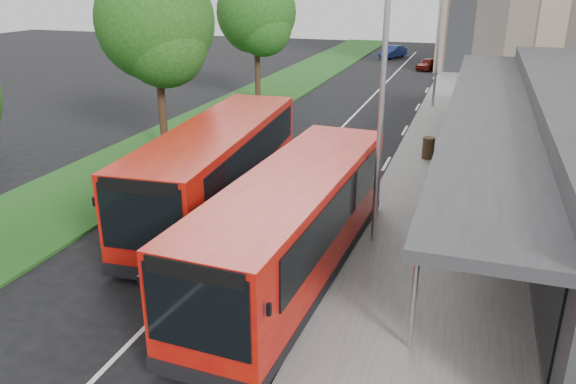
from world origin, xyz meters
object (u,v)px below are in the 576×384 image
tree_mid (156,30)px  bus_second (218,169)px  tree_far (257,18)px  lamp_post_far (438,29)px  lamp_post_near (379,89)px  car_near (428,64)px  bus_main (294,225)px  car_far (393,52)px  litter_bin (428,148)px  bollard (449,115)px

tree_mid → bus_second: size_ratio=0.77×
tree_mid → tree_far: 12.00m
lamp_post_far → lamp_post_near: bearing=-90.0°
tree_mid → car_near: bearing=71.8°
bus_main → car_far: size_ratio=2.85×
tree_far → car_near: tree_far is taller
tree_mid → lamp_post_far: tree_mid is taller
lamp_post_near → lamp_post_far: (0.00, 20.00, 0.00)m
tree_mid → car_near: size_ratio=2.78×
tree_mid → bus_second: 9.30m
car_far → lamp_post_far: bearing=-53.3°
bus_main → car_near: bearing=92.8°
lamp_post_near → tree_mid: bearing=147.6°
car_near → car_far: 8.16m
tree_far → bus_second: size_ratio=0.74×
tree_mid → litter_bin: 13.02m
litter_bin → bollard: bollard is taller
bollard → litter_bin: bearing=-93.9°
car_far → litter_bin: bearing=-56.5°
bus_second → lamp_post_far: bearing=70.0°
car_near → car_far: car_far is taller
lamp_post_near → car_near: 35.96m
car_far → bus_second: bearing=-67.1°
lamp_post_near → litter_bin: lamp_post_near is taller
litter_bin → lamp_post_far: bearing=94.3°
car_near → car_far: size_ratio=0.83×
bus_main → litter_bin: 11.74m
lamp_post_far → bollard: size_ratio=8.34×
bollard → car_far: bearing=104.7°
lamp_post_near → lamp_post_far: same height
bus_main → bus_second: bus_second is taller
tree_far → car_far: size_ratio=2.22×
tree_far → lamp_post_near: bearing=-59.7°
bus_main → bus_second: size_ratio=0.95×
tree_far → car_near: 19.66m
bus_second → car_near: bearing=79.7°
tree_mid → tree_far: size_ratio=1.04×
tree_mid → car_far: 36.39m
litter_bin → car_far: bearing=101.1°
car_far → tree_mid: bearing=-76.1°
litter_bin → car_near: 26.88m
lamp_post_near → car_near: lamp_post_near is taller
lamp_post_near → litter_bin: size_ratio=8.61×
tree_far → bollard: bearing=-15.5°
lamp_post_near → bus_main: lamp_post_near is taller
tree_mid → lamp_post_near: size_ratio=1.05×
bus_second → bollard: bearing=61.4°
car_near → bus_main: bearing=-72.2°
tree_far → bus_second: (5.74, -18.21, -3.65)m
lamp_post_near → bus_second: bearing=171.1°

